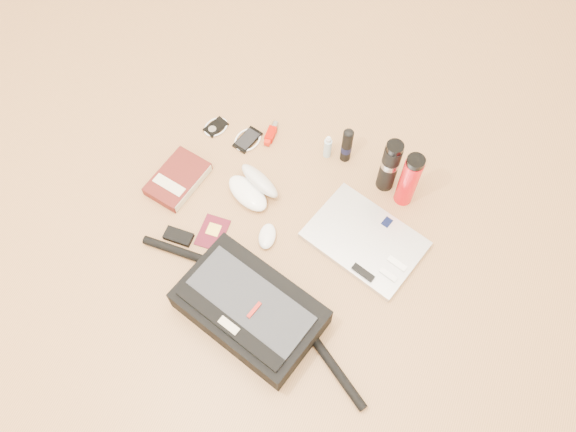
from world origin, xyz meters
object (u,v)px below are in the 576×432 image
(thermos_black, at_px, (390,166))
(laptop, at_px, (365,240))
(thermos_red, at_px, (409,180))
(book, at_px, (178,179))
(messenger_bag, at_px, (249,308))

(thermos_black, bearing_deg, laptop, -87.45)
(laptop, relative_size, thermos_black, 1.78)
(laptop, xyz_separation_m, thermos_red, (0.07, 0.22, 0.11))
(book, xyz_separation_m, thermos_black, (0.69, 0.28, 0.10))
(laptop, height_order, thermos_black, thermos_black)
(book, bearing_deg, laptop, 12.93)
(messenger_bag, xyz_separation_m, thermos_red, (0.32, 0.60, 0.07))
(book, bearing_deg, thermos_black, 32.24)
(laptop, xyz_separation_m, thermos_black, (-0.01, 0.25, 0.11))
(book, relative_size, thermos_black, 1.00)
(messenger_bag, relative_size, thermos_black, 3.62)
(messenger_bag, xyz_separation_m, book, (-0.45, 0.35, -0.04))
(thermos_black, distance_m, thermos_red, 0.08)
(laptop, bearing_deg, messenger_bag, -107.07)
(messenger_bag, xyz_separation_m, thermos_black, (0.24, 0.63, 0.07))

